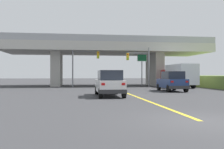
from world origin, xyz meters
The scene contains 9 objects.
ground centered at (0.00, 29.59, 0.00)m, with size 160.00×160.00×0.00m, color #353538.
overpass_bridge centered at (0.00, 29.59, 5.12)m, with size 30.57×9.41×7.16m.
lane_divider_stripe centered at (0.00, 13.32, 0.00)m, with size 0.20×26.63×0.01m, color yellow.
suv_lead centered at (-1.99, 10.79, 1.01)m, with size 1.96×4.78×2.02m.
suv_crossing centered at (5.07, 15.69, 1.01)m, with size 2.07×4.37×2.02m.
box_truck centered at (8.75, 22.67, 1.60)m, with size 2.33×7.44×3.01m.
traffic_signal_nearside centered at (4.09, 24.37, 3.40)m, with size 3.21×0.36×5.42m.
traffic_signal_farside centered at (-3.93, 25.36, 3.58)m, with size 3.69×0.36×5.64m.
highway_sign centered at (5.00, 27.40, 3.56)m, with size 1.44×0.17×4.89m.
Camera 1 is at (-4.38, -8.38, 1.68)m, focal length 39.53 mm.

